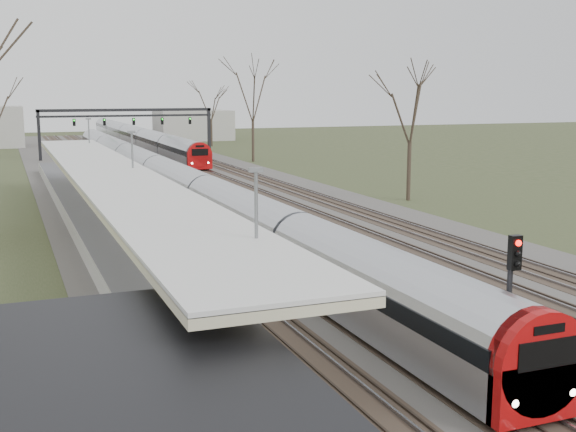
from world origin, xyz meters
The scene contains 8 objects.
track_bed centered at (0.26, 55.00, 0.06)m, with size 24.00×160.00×0.22m.
platform centered at (-9.05, 37.50, 0.50)m, with size 3.50×69.00×1.00m, color #9E9B93.
canopy centered at (-9.05, 32.99, 3.93)m, with size 4.10×50.00×3.11m.
signal_gantry centered at (0.29, 84.99, 4.91)m, with size 21.00×0.59×6.08m.
tree_east_far centered at (14.00, 42.00, 7.29)m, with size 5.00×5.00×10.30m.
train_near centered at (-2.50, 53.19, 1.48)m, with size 2.62×90.21×3.05m.
train_far centered at (4.50, 104.13, 1.48)m, with size 2.62×75.21×3.05m.
signal_post centered at (-0.75, 11.82, 2.72)m, with size 0.35×0.45×4.10m.
Camera 1 is at (-14.04, -4.41, 8.09)m, focal length 45.00 mm.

